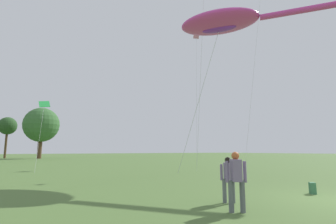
# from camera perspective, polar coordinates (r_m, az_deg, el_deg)

# --- Properties ---
(big_show_kite) EXTENTS (7.76, 10.68, 11.54)m
(big_show_kite) POSITION_cam_1_polar(r_m,az_deg,el_deg) (20.16, 11.93, 18.93)
(big_show_kite) COLOR #CC3899
(big_show_kite) RESTS_ON ground
(person_tall_center) EXTENTS (0.51, 0.49, 1.66)m
(person_tall_center) POSITION_cam_1_polar(r_m,az_deg,el_deg) (7.68, 14.90, -13.78)
(person_tall_center) COLOR slate
(person_tall_center) RESTS_ON ground
(person_short_left) EXTENTS (0.46, 0.44, 1.48)m
(person_short_left) POSITION_cam_1_polar(r_m,az_deg,el_deg) (8.98, 13.26, -13.71)
(person_short_left) COLOR slate
(person_short_left) RESTS_ON ground
(backpack) EXTENTS (0.36, 0.35, 0.44)m
(backpack) POSITION_cam_1_polar(r_m,az_deg,el_deg) (12.04, 29.46, -14.55)
(backpack) COLOR #38704C
(backpack) RESTS_ON ground
(small_kite_streamer_purple) EXTENTS (3.73, 0.63, 18.93)m
(small_kite_streamer_purple) POSITION_cam_1_polar(r_m,az_deg,el_deg) (32.15, 19.62, 20.41)
(small_kite_streamer_purple) COLOR green
(small_kite_streamer_purple) RESTS_ON ground
(small_kite_stunt_black) EXTENTS (1.94, 1.89, 17.79)m
(small_kite_stunt_black) POSITION_cam_1_polar(r_m,az_deg,el_deg) (36.55, 6.31, 14.52)
(small_kite_stunt_black) COLOR pink
(small_kite_stunt_black) RESTS_ON ground
(small_kite_tiny_distant) EXTENTS (1.38, 4.04, 6.47)m
(small_kite_tiny_distant) POSITION_cam_1_polar(r_m,az_deg,el_deg) (26.92, -25.83, 1.30)
(small_kite_tiny_distant) COLOR green
(small_kite_tiny_distant) RESTS_ON ground
(tree_pine_center) EXTENTS (4.00, 4.00, 9.34)m
(tree_pine_center) POSITION_cam_1_polar(r_m,az_deg,el_deg) (69.50, -32.11, -2.69)
(tree_pine_center) COLOR #513823
(tree_pine_center) RESTS_ON ground
(tree_oak_right) EXTENTS (7.45, 7.45, 11.01)m
(tree_oak_right) POSITION_cam_1_polar(r_m,az_deg,el_deg) (62.49, -26.34, -2.60)
(tree_oak_right) COLOR #513823
(tree_oak_right) RESTS_ON ground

